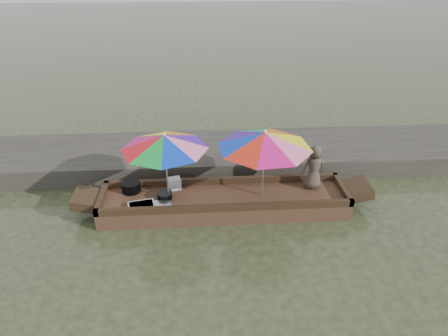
{
  "coord_description": "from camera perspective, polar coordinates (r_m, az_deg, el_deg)",
  "views": [
    {
      "loc": [
        -0.51,
        -7.33,
        5.1
      ],
      "look_at": [
        0.0,
        0.1,
        1.0
      ],
      "focal_mm": 32.0,
      "sensor_mm": 36.0,
      "label": 1
    }
  ],
  "objects": [
    {
      "name": "umbrella_bow",
      "position": [
        8.37,
        -8.24,
        0.15
      ],
      "size": [
        1.82,
        1.82,
        1.55
      ],
      "primitive_type": null,
      "rotation": [
        0.0,
        0.0,
        -0.01
      ],
      "color": "#4614A5",
      "rests_on": "boat_hull"
    },
    {
      "name": "supply_bag",
      "position": [
        9.03,
        -7.12,
        -2.21
      ],
      "size": [
        0.33,
        0.28,
        0.26
      ],
      "primitive_type": "cube",
      "rotation": [
        0.0,
        0.0,
        0.26
      ],
      "color": "silver",
      "rests_on": "boat_hull"
    },
    {
      "name": "tray_crayfish",
      "position": [
        8.52,
        -11.7,
        -5.4
      ],
      "size": [
        0.62,
        0.49,
        0.09
      ],
      "primitive_type": "cube",
      "rotation": [
        0.0,
        0.0,
        0.21
      ],
      "color": "silver",
      "rests_on": "boat_hull"
    },
    {
      "name": "umbrella_stern",
      "position": [
        8.45,
        5.65,
        0.6
      ],
      "size": [
        2.49,
        2.49,
        1.55
      ],
      "primitive_type": null,
      "rotation": [
        0.0,
        0.0,
        -0.3
      ],
      "color": "#FFF114",
      "rests_on": "boat_hull"
    },
    {
      "name": "tray_scallop",
      "position": [
        8.48,
        -9.51,
        -5.46
      ],
      "size": [
        0.58,
        0.43,
        0.06
      ],
      "primitive_type": "cube",
      "rotation": [
        0.0,
        0.0,
        -0.09
      ],
      "color": "silver",
      "rests_on": "boat_hull"
    },
    {
      "name": "boat_hull",
      "position": [
        8.85,
        0.04,
        -5.0
      ],
      "size": [
        5.37,
        1.2,
        0.35
      ],
      "primitive_type": "cube",
      "color": "#40291A",
      "rests_on": "water"
    },
    {
      "name": "charcoal_grill",
      "position": [
        8.73,
        -8.45,
        -3.94
      ],
      "size": [
        0.31,
        0.31,
        0.15
      ],
      "primitive_type": "cylinder",
      "color": "black",
      "rests_on": "boat_hull"
    },
    {
      "name": "cooking_pot",
      "position": [
        9.11,
        -13.13,
        -2.64
      ],
      "size": [
        0.42,
        0.42,
        0.22
      ],
      "primitive_type": "cylinder",
      "color": "black",
      "rests_on": "boat_hull"
    },
    {
      "name": "dock",
      "position": [
        10.71,
        -0.77,
        1.89
      ],
      "size": [
        22.0,
        2.2,
        0.5
      ],
      "primitive_type": "cube",
      "color": "#2D2B26",
      "rests_on": "ground"
    },
    {
      "name": "vendor",
      "position": [
        9.03,
        12.73,
        0.12
      ],
      "size": [
        0.54,
        0.39,
        1.04
      ],
      "primitive_type": "imported",
      "rotation": [
        0.0,
        0.0,
        3.26
      ],
      "color": "#4C3D34",
      "rests_on": "boat_hull"
    },
    {
      "name": "water",
      "position": [
        8.95,
        0.04,
        -5.93
      ],
      "size": [
        80.0,
        80.0,
        0.0
      ],
      "primitive_type": "plane",
      "color": "#2A321F",
      "rests_on": "ground"
    }
  ]
}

